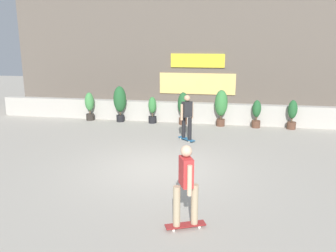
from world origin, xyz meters
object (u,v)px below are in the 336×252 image
(potted_plant_1, at_px, (120,101))
(potted_plant_2, at_px, (152,109))
(potted_plant_5, at_px, (256,113))
(skater_by_wall_left, at_px, (186,183))
(potted_plant_3, at_px, (183,106))
(potted_plant_4, at_px, (221,105))
(potted_plant_0, at_px, (90,105))
(potted_plant_6, at_px, (292,114))
(skater_by_wall_right, at_px, (187,116))

(potted_plant_1, distance_m, potted_plant_2, 1.54)
(potted_plant_2, distance_m, potted_plant_5, 4.52)
(potted_plant_1, height_order, potted_plant_2, potted_plant_1)
(potted_plant_2, xyz_separation_m, skater_by_wall_left, (2.71, -8.63, 0.33))
(skater_by_wall_left, bearing_deg, potted_plant_3, 98.70)
(potted_plant_4, relative_size, potted_plant_5, 1.33)
(potted_plant_2, bearing_deg, potted_plant_3, 0.00)
(potted_plant_0, relative_size, potted_plant_3, 0.91)
(potted_plant_6, bearing_deg, skater_by_wall_left, -110.65)
(potted_plant_0, xyz_separation_m, potted_plant_6, (8.93, 0.00, -0.06))
(potted_plant_0, height_order, potted_plant_1, potted_plant_1)
(potted_plant_2, relative_size, potted_plant_5, 1.00)
(potted_plant_5, height_order, skater_by_wall_right, skater_by_wall_right)
(potted_plant_4, xyz_separation_m, skater_by_wall_right, (-1.13, -2.53, 0.02))
(potted_plant_1, xyz_separation_m, potted_plant_4, (4.53, 0.00, -0.03))
(potted_plant_3, bearing_deg, skater_by_wall_left, -81.30)
(potted_plant_1, relative_size, potted_plant_2, 1.37)
(potted_plant_3, distance_m, potted_plant_5, 3.14)
(potted_plant_4, bearing_deg, potted_plant_5, 0.00)
(potted_plant_2, height_order, potted_plant_3, potted_plant_3)
(potted_plant_4, distance_m, potted_plant_6, 2.94)
(skater_by_wall_right, bearing_deg, potted_plant_5, 43.96)
(potted_plant_1, bearing_deg, skater_by_wall_right, -36.67)
(potted_plant_4, bearing_deg, potted_plant_1, -180.00)
(potted_plant_1, height_order, potted_plant_4, potted_plant_1)
(potted_plant_1, xyz_separation_m, potted_plant_3, (2.89, 0.00, -0.13))
(potted_plant_2, height_order, skater_by_wall_right, skater_by_wall_right)
(potted_plant_1, bearing_deg, potted_plant_5, 0.00)
(potted_plant_5, bearing_deg, potted_plant_6, 0.00)
(potted_plant_0, relative_size, skater_by_wall_left, 0.76)
(potted_plant_0, distance_m, potted_plant_1, 1.49)
(potted_plant_3, bearing_deg, potted_plant_0, 180.00)
(potted_plant_4, distance_m, skater_by_wall_right, 2.77)
(potted_plant_0, bearing_deg, skater_by_wall_left, -56.65)
(potted_plant_0, xyz_separation_m, potted_plant_2, (2.98, -0.00, -0.10))
(potted_plant_6, bearing_deg, potted_plant_3, -180.00)
(potted_plant_1, relative_size, potted_plant_6, 1.32)
(potted_plant_0, height_order, potted_plant_6, potted_plant_0)
(potted_plant_5, distance_m, potted_plant_6, 1.44)
(potted_plant_1, height_order, skater_by_wall_left, skater_by_wall_left)
(potted_plant_1, height_order, potted_plant_5, potted_plant_1)
(potted_plant_0, xyz_separation_m, potted_plant_1, (1.47, -0.00, 0.23))
(potted_plant_0, distance_m, skater_by_wall_left, 10.34)
(potted_plant_0, xyz_separation_m, skater_by_wall_right, (4.87, -2.53, 0.22))
(skater_by_wall_left, bearing_deg, potted_plant_5, 78.14)
(potted_plant_3, relative_size, potted_plant_5, 1.21)
(potted_plant_0, height_order, potted_plant_4, potted_plant_4)
(potted_plant_4, distance_m, potted_plant_5, 1.52)
(potted_plant_0, bearing_deg, potted_plant_6, 0.00)
(potted_plant_5, distance_m, skater_by_wall_right, 3.66)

